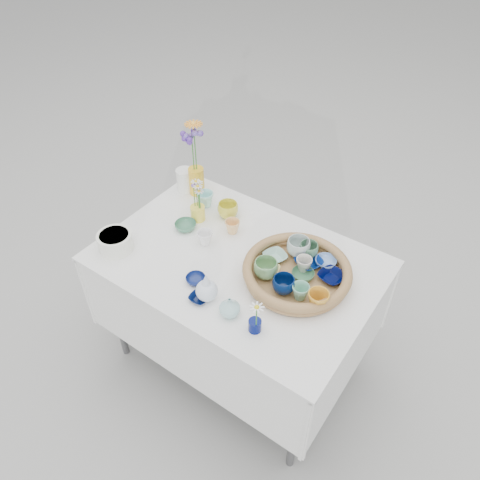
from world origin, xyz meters
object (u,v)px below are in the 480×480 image
Objects in this scene: wicker_tray at (297,272)px; tall_vase_yellow at (197,181)px; display_table at (238,357)px; bud_vase_seafoam at (230,307)px.

tall_vase_yellow reaches higher than wicker_tray.
bud_vase_seafoam is at bearing -60.23° from display_table.
tall_vase_yellow is (-0.76, 0.25, 0.04)m from wicker_tray.
bud_vase_seafoam is at bearing -42.16° from tall_vase_yellow.
wicker_tray is 0.80m from tall_vase_yellow.
bud_vase_seafoam is 0.59× the size of tall_vase_yellow.
display_table is 0.87m from bud_vase_seafoam.
tall_vase_yellow is (-0.64, 0.58, 0.03)m from bud_vase_seafoam.
bud_vase_seafoam is (-0.12, -0.33, 0.01)m from wicker_tray.
bud_vase_seafoam reaches higher than display_table.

